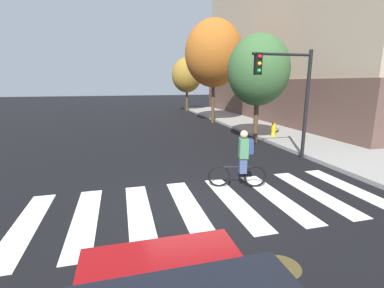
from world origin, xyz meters
name	(u,v)px	position (x,y,z in m)	size (l,w,h in m)	color
ground_plane	(195,206)	(0.00, 0.00, 0.00)	(120.00, 120.00, 0.00)	black
crosswalk_stripes	(212,204)	(0.45, 0.00, 0.01)	(8.98, 3.30, 0.01)	silver
manhole_cover	(282,267)	(0.80, -2.58, 0.00)	(0.64, 0.64, 0.01)	#473D1E
cyclist	(242,159)	(1.65, 0.90, 0.84)	(1.66, 0.53, 1.69)	black
traffic_light_near	(289,86)	(4.53, 3.16, 2.86)	(2.47, 0.28, 4.20)	black
fire_hydrant	(274,129)	(6.31, 6.94, 0.53)	(0.33, 0.22, 0.78)	gold
street_tree_near	(258,70)	(4.94, 6.41, 3.58)	(2.98, 2.98, 5.30)	#4C3823
street_tree_mid	(214,54)	(5.15, 13.67, 5.04)	(4.20, 4.20, 7.46)	#4C3823
street_tree_far	(187,75)	(5.27, 22.50, 3.73)	(3.11, 3.11, 5.53)	#4C3823
corner_building	(337,31)	(16.28, 14.46, 7.21)	(14.94, 22.59, 14.53)	brown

